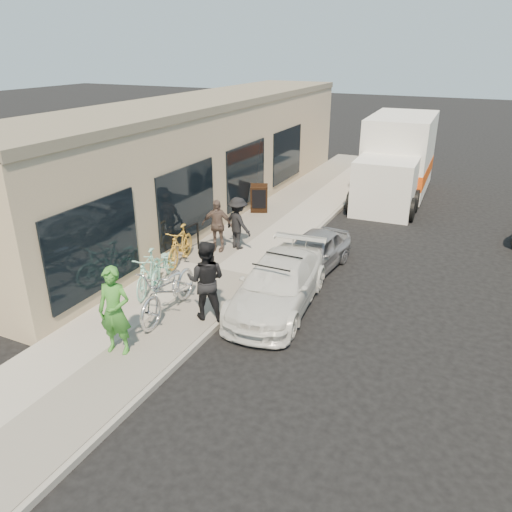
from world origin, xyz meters
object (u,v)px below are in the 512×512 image
(sandwich_board, at_px, (259,199))
(tandem_bike, at_px, (169,290))
(man_standing, at_px, (206,280))
(bystander_a, at_px, (238,223))
(sedan_silver, at_px, (313,252))
(woman_rider, at_px, (115,311))
(cruiser_bike_c, at_px, (180,245))
(cruiser_bike_b, at_px, (163,266))
(sedan_white, at_px, (278,284))
(bike_rack, at_px, (192,235))
(moving_truck, at_px, (396,162))
(bystander_b, at_px, (217,225))
(cruiser_bike_a, at_px, (149,272))

(sandwich_board, distance_m, tandem_bike, 7.97)
(tandem_bike, bearing_deg, man_standing, 11.27)
(tandem_bike, height_order, bystander_a, bystander_a)
(sedan_silver, relative_size, woman_rider, 1.73)
(woman_rider, relative_size, cruiser_bike_c, 1.05)
(sedan_silver, height_order, cruiser_bike_b, sedan_silver)
(sedan_silver, distance_m, bystander_a, 2.60)
(sedan_silver, relative_size, bystander_a, 2.01)
(sandwich_board, height_order, man_standing, man_standing)
(sedan_white, xyz_separation_m, bystander_a, (-2.49, 2.70, 0.35))
(bike_rack, height_order, moving_truck, moving_truck)
(bike_rack, distance_m, tandem_bike, 3.80)
(sedan_white, distance_m, sedan_silver, 2.41)
(sedan_white, relative_size, moving_truck, 0.64)
(sedan_white, height_order, cruiser_bike_b, sedan_white)
(sedan_silver, relative_size, tandem_bike, 1.37)
(bystander_b, bearing_deg, sedan_white, -51.35)
(sedan_white, relative_size, cruiser_bike_c, 2.40)
(sedan_white, xyz_separation_m, cruiser_bike_c, (-3.46, 0.95, 0.08))
(cruiser_bike_c, xyz_separation_m, bystander_b, (0.47, 1.31, 0.26))
(sedan_white, relative_size, bystander_b, 2.68)
(bike_rack, xyz_separation_m, cruiser_bike_a, (0.43, -2.73, 0.00))
(cruiser_bike_a, relative_size, bystander_a, 1.09)
(sandwich_board, relative_size, cruiser_bike_c, 0.58)
(bike_rack, xyz_separation_m, moving_truck, (4.20, 9.43, 0.78))
(bystander_b, bearing_deg, sandwich_board, 82.07)
(sandwich_board, distance_m, bystander_a, 3.63)
(moving_truck, distance_m, woman_rider, 14.90)
(bike_rack, distance_m, sandwich_board, 4.39)
(tandem_bike, bearing_deg, moving_truck, 73.47)
(cruiser_bike_a, height_order, bystander_a, bystander_a)
(sedan_white, bearing_deg, sedan_silver, 83.40)
(moving_truck, xyz_separation_m, cruiser_bike_b, (-3.76, -11.57, -0.84))
(bystander_b, bearing_deg, cruiser_bike_c, -123.95)
(moving_truck, xyz_separation_m, man_standing, (-1.77, -12.64, -0.37))
(sedan_silver, relative_size, bystander_b, 2.03)
(bike_rack, bearing_deg, man_standing, -52.99)
(bike_rack, distance_m, cruiser_bike_c, 0.86)
(moving_truck, distance_m, bystander_b, 9.67)
(moving_truck, relative_size, man_standing, 3.63)
(tandem_bike, height_order, cruiser_bike_c, tandem_bike)
(moving_truck, height_order, cruiser_bike_b, moving_truck)
(cruiser_bike_a, bearing_deg, cruiser_bike_b, 71.88)
(moving_truck, height_order, bystander_a, moving_truck)
(sandwich_board, height_order, sedan_white, sedan_white)
(moving_truck, height_order, tandem_bike, moving_truck)
(cruiser_bike_a, bearing_deg, bike_rack, 81.71)
(sedan_silver, height_order, bystander_a, bystander_a)
(sedan_white, relative_size, cruiser_bike_b, 2.39)
(tandem_bike, bearing_deg, bystander_a, 90.98)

